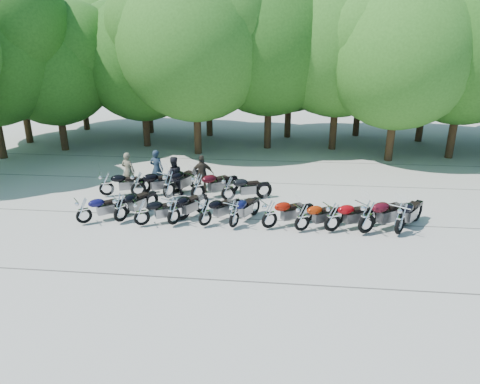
# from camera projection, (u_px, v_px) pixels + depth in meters

# --- Properties ---
(ground) EXTENTS (90.00, 90.00, 0.00)m
(ground) POSITION_uv_depth(u_px,v_px,m) (236.00, 235.00, 15.09)
(ground) COLOR gray
(ground) RESTS_ON ground
(tree_0) EXTENTS (7.50, 7.50, 9.21)m
(tree_0) POSITION_uv_depth(u_px,v_px,m) (16.00, 58.00, 26.93)
(tree_0) COLOR #3A2614
(tree_0) RESTS_ON ground
(tree_1) EXTENTS (6.97, 6.97, 8.55)m
(tree_1) POSITION_uv_depth(u_px,v_px,m) (54.00, 66.00, 25.10)
(tree_1) COLOR #3A2614
(tree_1) RESTS_ON ground
(tree_2) EXTENTS (7.31, 7.31, 8.97)m
(tree_2) POSITION_uv_depth(u_px,v_px,m) (141.00, 61.00, 26.04)
(tree_2) COLOR #3A2614
(tree_2) RESTS_ON ground
(tree_3) EXTENTS (8.70, 8.70, 10.67)m
(tree_3) POSITION_uv_depth(u_px,v_px,m) (195.00, 43.00, 23.84)
(tree_3) COLOR #3A2614
(tree_3) RESTS_ON ground
(tree_4) EXTENTS (9.13, 9.13, 11.20)m
(tree_4) POSITION_uv_depth(u_px,v_px,m) (270.00, 38.00, 25.07)
(tree_4) COLOR #3A2614
(tree_4) RESTS_ON ground
(tree_5) EXTENTS (9.04, 9.04, 11.10)m
(tree_5) POSITION_uv_depth(u_px,v_px,m) (340.00, 39.00, 24.79)
(tree_5) COLOR #3A2614
(tree_5) RESTS_ON ground
(tree_6) EXTENTS (8.00, 8.00, 9.82)m
(tree_6) POSITION_uv_depth(u_px,v_px,m) (401.00, 54.00, 22.52)
(tree_6) COLOR #3A2614
(tree_6) RESTS_ON ground
(tree_7) EXTENTS (8.79, 8.79, 10.79)m
(tree_7) POSITION_uv_depth(u_px,v_px,m) (468.00, 42.00, 22.87)
(tree_7) COLOR #3A2614
(tree_7) RESTS_ON ground
(tree_9) EXTENTS (7.59, 7.59, 9.32)m
(tree_9) POSITION_uv_depth(u_px,v_px,m) (78.00, 54.00, 31.04)
(tree_9) COLOR #3A2614
(tree_9) RESTS_ON ground
(tree_10) EXTENTS (7.78, 7.78, 9.55)m
(tree_10) POSITION_uv_depth(u_px,v_px,m) (145.00, 53.00, 29.90)
(tree_10) COLOR #3A2614
(tree_10) RESTS_ON ground
(tree_11) EXTENTS (7.56, 7.56, 9.28)m
(tree_11) POSITION_uv_depth(u_px,v_px,m) (208.00, 56.00, 29.00)
(tree_11) COLOR #3A2614
(tree_11) RESTS_ON ground
(tree_12) EXTENTS (7.88, 7.88, 9.67)m
(tree_12) POSITION_uv_depth(u_px,v_px,m) (290.00, 52.00, 28.41)
(tree_12) COLOR #3A2614
(tree_12) RESTS_ON ground
(tree_13) EXTENTS (8.31, 8.31, 10.20)m
(tree_13) POSITION_uv_depth(u_px,v_px,m) (363.00, 47.00, 28.77)
(tree_13) COLOR #3A2614
(tree_13) RESTS_ON ground
(tree_14) EXTENTS (8.02, 8.02, 9.84)m
(tree_14) POSITION_uv_depth(u_px,v_px,m) (431.00, 51.00, 27.15)
(tree_14) COLOR #3A2614
(tree_14) RESTS_ON ground
(motorcycle_0) EXTENTS (1.99, 1.80, 1.17)m
(motorcycle_0) POSITION_uv_depth(u_px,v_px,m) (83.00, 210.00, 15.79)
(motorcycle_0) COLOR #0F0E3D
(motorcycle_0) RESTS_ON ground
(motorcycle_1) EXTENTS (1.62, 2.32, 1.27)m
(motorcycle_1) POSITION_uv_depth(u_px,v_px,m) (120.00, 207.00, 15.91)
(motorcycle_1) COLOR black
(motorcycle_1) RESTS_ON ground
(motorcycle_2) EXTENTS (2.12, 1.58, 1.17)m
(motorcycle_2) POSITION_uv_depth(u_px,v_px,m) (141.00, 212.00, 15.61)
(motorcycle_2) COLOR black
(motorcycle_2) RESTS_ON ground
(motorcycle_3) EXTENTS (1.68, 2.28, 1.26)m
(motorcycle_3) POSITION_uv_depth(u_px,v_px,m) (173.00, 210.00, 15.66)
(motorcycle_3) COLOR black
(motorcycle_3) RESTS_ON ground
(motorcycle_4) EXTENTS (1.81, 1.98, 1.17)m
(motorcycle_4) POSITION_uv_depth(u_px,v_px,m) (205.00, 212.00, 15.59)
(motorcycle_4) COLOR black
(motorcycle_4) RESTS_ON ground
(motorcycle_5) EXTENTS (1.48, 2.18, 1.19)m
(motorcycle_5) POSITION_uv_depth(u_px,v_px,m) (234.00, 213.00, 15.45)
(motorcycle_5) COLOR #0C0E35
(motorcycle_5) RESTS_ON ground
(motorcycle_6) EXTENTS (2.24, 1.70, 1.25)m
(motorcycle_6) POSITION_uv_depth(u_px,v_px,m) (270.00, 214.00, 15.36)
(motorcycle_6) COLOR maroon
(motorcycle_6) RESTS_ON ground
(motorcycle_7) EXTENTS (2.15, 1.60, 1.19)m
(motorcycle_7) POSITION_uv_depth(u_px,v_px,m) (302.00, 217.00, 15.15)
(motorcycle_7) COLOR #962405
(motorcycle_7) RESTS_ON ground
(motorcycle_8) EXTENTS (2.31, 1.61, 1.27)m
(motorcycle_8) POSITION_uv_depth(u_px,v_px,m) (333.00, 217.00, 15.09)
(motorcycle_8) COLOR #890409
(motorcycle_8) RESTS_ON ground
(motorcycle_9) EXTENTS (2.54, 2.06, 1.44)m
(motorcycle_9) POSITION_uv_depth(u_px,v_px,m) (367.00, 216.00, 14.90)
(motorcycle_9) COLOR #3E0811
(motorcycle_9) RESTS_ON ground
(motorcycle_10) EXTENTS (1.95, 2.38, 1.35)m
(motorcycle_10) POSITION_uv_depth(u_px,v_px,m) (401.00, 218.00, 14.86)
(motorcycle_10) COLOR black
(motorcycle_10) RESTS_ON ground
(motorcycle_11) EXTENTS (2.29, 1.43, 1.24)m
(motorcycle_11) POSITION_uv_depth(u_px,v_px,m) (106.00, 183.00, 18.59)
(motorcycle_11) COLOR black
(motorcycle_11) RESTS_ON ground
(motorcycle_12) EXTENTS (2.38, 1.81, 1.33)m
(motorcycle_12) POSITION_uv_depth(u_px,v_px,m) (138.00, 184.00, 18.44)
(motorcycle_12) COLOR black
(motorcycle_12) RESTS_ON ground
(motorcycle_13) EXTENTS (1.82, 2.58, 1.42)m
(motorcycle_13) POSITION_uv_depth(u_px,v_px,m) (169.00, 184.00, 18.28)
(motorcycle_13) COLOR black
(motorcycle_13) RESTS_ON ground
(motorcycle_14) EXTENTS (2.30, 2.12, 1.36)m
(motorcycle_14) POSITION_uv_depth(u_px,v_px,m) (198.00, 186.00, 18.10)
(motorcycle_14) COLOR #37070E
(motorcycle_14) RESTS_ON ground
(motorcycle_15) EXTENTS (2.30, 1.44, 1.25)m
(motorcycle_15) POSITION_uv_depth(u_px,v_px,m) (228.00, 188.00, 18.02)
(motorcycle_15) COLOR black
(motorcycle_15) RESTS_ON ground
(rider_0) EXTENTS (0.71, 0.54, 1.74)m
(rider_0) POSITION_uv_depth(u_px,v_px,m) (128.00, 171.00, 19.50)
(rider_0) COLOR #665E48
(rider_0) RESTS_ON ground
(rider_1) EXTENTS (1.03, 0.92, 1.74)m
(rider_1) POSITION_uv_depth(u_px,v_px,m) (174.00, 176.00, 18.79)
(rider_1) COLOR black
(rider_1) RESTS_ON ground
(rider_2) EXTENTS (1.07, 0.58, 1.74)m
(rider_2) POSITION_uv_depth(u_px,v_px,m) (202.00, 174.00, 19.02)
(rider_2) COLOR black
(rider_2) RESTS_ON ground
(rider_3) EXTENTS (0.73, 0.55, 1.81)m
(rider_3) POSITION_uv_depth(u_px,v_px,m) (157.00, 169.00, 19.69)
(rider_3) COLOR #1B2939
(rider_3) RESTS_ON ground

